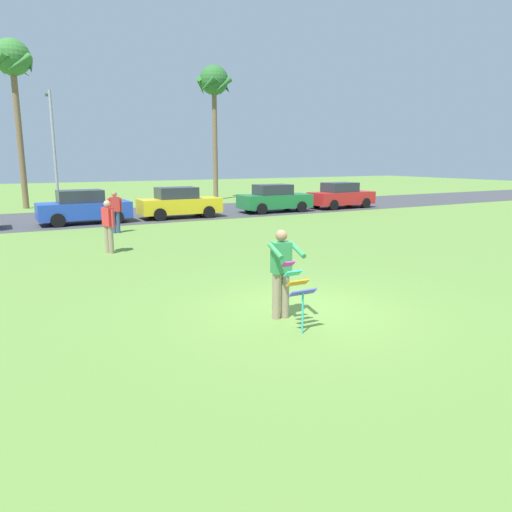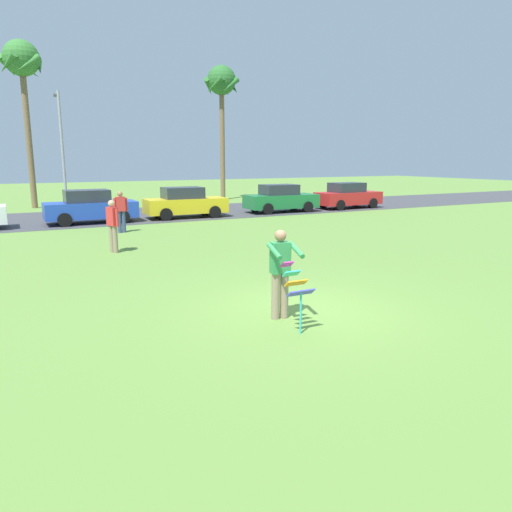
{
  "view_description": "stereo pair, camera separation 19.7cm",
  "coord_description": "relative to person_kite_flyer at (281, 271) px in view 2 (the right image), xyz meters",
  "views": [
    {
      "loc": [
        -5.27,
        -7.72,
        3.03
      ],
      "look_at": [
        -0.64,
        0.8,
        1.05
      ],
      "focal_mm": 33.41,
      "sensor_mm": 36.0,
      "label": 1
    },
    {
      "loc": [
        -5.1,
        -7.81,
        3.03
      ],
      "look_at": [
        -0.64,
        0.8,
        1.05
      ],
      "focal_mm": 33.41,
      "sensor_mm": 36.0,
      "label": 2
    }
  ],
  "objects": [
    {
      "name": "ground_plane",
      "position": [
        0.64,
        0.22,
        -0.95
      ],
      "size": [
        120.0,
        120.0,
        0.0
      ],
      "primitive_type": "plane",
      "color": "olive"
    },
    {
      "name": "road_strip",
      "position": [
        0.64,
        18.68,
        -0.95
      ],
      "size": [
        120.0,
        8.0,
        0.01
      ],
      "primitive_type": "cube",
      "color": "#424247",
      "rests_on": "ground"
    },
    {
      "name": "person_kite_flyer",
      "position": [
        0.0,
        0.0,
        0.0
      ],
      "size": [
        0.61,
        0.71,
        1.73
      ],
      "color": "gray",
      "rests_on": "ground"
    },
    {
      "name": "kite_held",
      "position": [
        -0.09,
        -0.71,
        -0.12
      ],
      "size": [
        0.51,
        0.63,
        1.22
      ],
      "color": "#D83399",
      "rests_on": "ground"
    },
    {
      "name": "parked_car_blue",
      "position": [
        -1.04,
        16.28,
        -0.18
      ],
      "size": [
        4.21,
        1.86,
        1.6
      ],
      "color": "#2347B7",
      "rests_on": "ground"
    },
    {
      "name": "parked_car_yellow",
      "position": [
        3.72,
        16.28,
        -0.18
      ],
      "size": [
        4.24,
        1.91,
        1.6
      ],
      "color": "yellow",
      "rests_on": "ground"
    },
    {
      "name": "parked_car_green",
      "position": [
        9.52,
        16.28,
        -0.18
      ],
      "size": [
        4.24,
        1.92,
        1.6
      ],
      "color": "#1E7238",
      "rests_on": "ground"
    },
    {
      "name": "parked_car_red",
      "position": [
        14.38,
        16.28,
        -0.18
      ],
      "size": [
        4.26,
        1.96,
        1.6
      ],
      "color": "red",
      "rests_on": "ground"
    },
    {
      "name": "palm_tree_right_near",
      "position": [
        -3.03,
        25.54,
        7.49
      ],
      "size": [
        2.58,
        2.71,
        9.98
      ],
      "color": "brown",
      "rests_on": "ground"
    },
    {
      "name": "palm_tree_centre_far",
      "position": [
        10.13,
        26.05,
        7.26
      ],
      "size": [
        2.58,
        2.71,
        9.73
      ],
      "color": "brown",
      "rests_on": "ground"
    },
    {
      "name": "streetlight_pole",
      "position": [
        -1.32,
        23.95,
        3.05
      ],
      "size": [
        0.24,
        1.65,
        7.0
      ],
      "color": "#9E9EA3",
      "rests_on": "ground"
    },
    {
      "name": "person_walker_near",
      "position": [
        -1.52,
        8.27,
        -0.02
      ],
      "size": [
        0.36,
        0.52,
        1.73
      ],
      "color": "gray",
      "rests_on": "ground"
    },
    {
      "name": "person_walker_far",
      "position": [
        -0.36,
        12.57,
        -0.02
      ],
      "size": [
        0.57,
        0.22,
        1.73
      ],
      "color": "#384772",
      "rests_on": "ground"
    }
  ]
}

